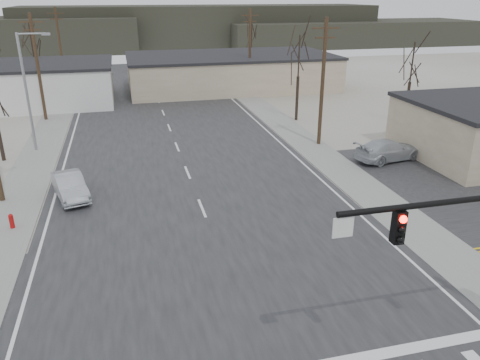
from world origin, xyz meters
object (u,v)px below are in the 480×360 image
object	(u,v)px
sedan_crossing	(70,186)
car_parked_dark_a	(465,150)
car_far_a	(200,77)
fire_hydrant	(12,221)
car_parked_silver	(388,150)
car_far_b	(138,67)

from	to	relation	value
sedan_crossing	car_parked_dark_a	world-z (taller)	sedan_crossing
sedan_crossing	car_far_a	size ratio (longest dim) A/B	0.77
fire_hydrant	car_parked_dark_a	world-z (taller)	car_parked_dark_a
car_far_a	car_parked_dark_a	bearing A→B (deg)	105.11
fire_hydrant	car_parked_dark_a	distance (m)	30.93
sedan_crossing	car_parked_dark_a	size ratio (longest dim) A/B	1.05
fire_hydrant	car_parked_silver	distance (m)	25.61
fire_hydrant	car_far_a	size ratio (longest dim) A/B	0.15
fire_hydrant	sedan_crossing	distance (m)	4.44
car_far_a	car_parked_dark_a	size ratio (longest dim) A/B	1.37
car_parked_dark_a	car_far_b	bearing A→B (deg)	31.89
sedan_crossing	car_parked_dark_a	bearing A→B (deg)	-15.10
car_far_b	car_far_a	bearing A→B (deg)	-45.21
car_parked_dark_a	sedan_crossing	bearing A→B (deg)	98.62
car_far_a	fire_hydrant	bearing A→B (deg)	61.56
fire_hydrant	car_far_b	size ratio (longest dim) A/B	0.23
car_far_b	car_parked_dark_a	world-z (taller)	car_parked_dark_a
sedan_crossing	car_far_b	size ratio (longest dim) A/B	1.20
fire_hydrant	car_parked_silver	world-z (taller)	car_parked_silver
car_far_a	car_far_b	size ratio (longest dim) A/B	1.55
car_far_b	car_parked_silver	xyz separation A→B (m)	(16.10, -48.28, 0.13)
car_far_b	sedan_crossing	bearing A→B (deg)	-83.09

